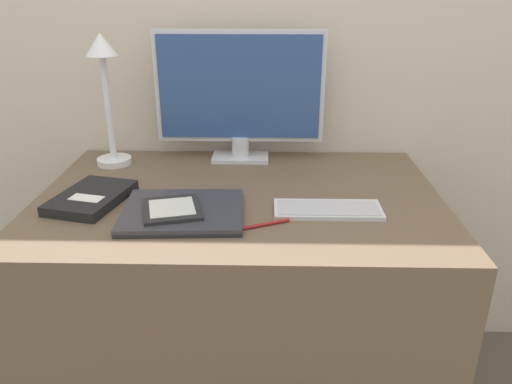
{
  "coord_description": "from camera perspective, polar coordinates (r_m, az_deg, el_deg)",
  "views": [
    {
      "loc": [
        0.08,
        -1.11,
        1.31
      ],
      "look_at": [
        0.05,
        0.05,
        0.82
      ],
      "focal_mm": 35.0,
      "sensor_mm": 36.0,
      "label": 1
    }
  ],
  "objects": [
    {
      "name": "ereader",
      "position": [
        1.26,
        -9.58,
        -1.91
      ],
      "size": [
        0.17,
        0.18,
        0.01
      ],
      "color": "black",
      "rests_on": "laptop"
    },
    {
      "name": "notebook",
      "position": [
        1.41,
        -18.3,
        -0.61
      ],
      "size": [
        0.21,
        0.27,
        0.03
      ],
      "color": "black",
      "rests_on": "desk"
    },
    {
      "name": "keyboard",
      "position": [
        1.3,
        8.21,
        -1.99
      ],
      "size": [
        0.28,
        0.11,
        0.01
      ],
      "color": "silver",
      "rests_on": "desk"
    },
    {
      "name": "desk_lamp",
      "position": [
        1.63,
        -16.83,
        11.67
      ],
      "size": [
        0.11,
        0.11,
        0.41
      ],
      "color": "white",
      "rests_on": "desk"
    },
    {
      "name": "pen",
      "position": [
        1.21,
        0.68,
        -3.78
      ],
      "size": [
        0.14,
        0.07,
        0.01
      ],
      "color": "maroon",
      "rests_on": "desk"
    },
    {
      "name": "desk",
      "position": [
        1.58,
        -1.72,
        -13.01
      ],
      "size": [
        1.12,
        0.75,
        0.76
      ],
      "color": "brown",
      "rests_on": "ground_plane"
    },
    {
      "name": "wall_back",
      "position": [
        1.69,
        -1.31,
        19.24
      ],
      "size": [
        3.6,
        0.05,
        2.4
      ],
      "color": "beige",
      "rests_on": "ground_plane"
    },
    {
      "name": "monitor",
      "position": [
        1.62,
        -1.88,
        11.16
      ],
      "size": [
        0.54,
        0.11,
        0.42
      ],
      "color": "silver",
      "rests_on": "desk"
    },
    {
      "name": "laptop",
      "position": [
        1.28,
        -8.33,
        -2.24
      ],
      "size": [
        0.31,
        0.26,
        0.02
      ],
      "color": "#232328",
      "rests_on": "desk"
    }
  ]
}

